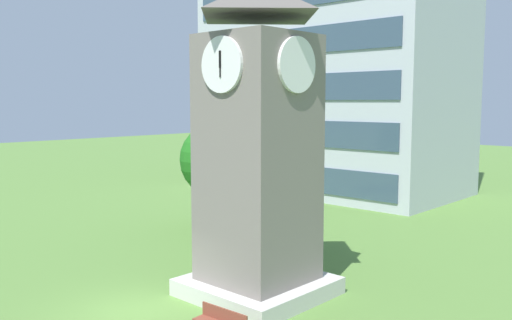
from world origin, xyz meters
TOP-DOWN VIEW (x-y plane):
  - ground_plane at (0.00, 0.00)m, footprint 160.00×160.00m
  - office_building at (-10.03, 25.73)m, footprint 19.39×11.02m
  - clock_tower at (2.06, 4.08)m, footprint 4.54×4.54m
  - tree_by_building at (-1.92, 7.80)m, footprint 3.10×3.10m
  - tree_near_tower at (-6.35, 9.88)m, footprint 3.98×3.98m

SIDE VIEW (x-z plane):
  - ground_plane at x=0.00m, z-range 0.00..0.00m
  - tree_near_tower at x=-6.35m, z-range 0.93..6.79m
  - tree_by_building at x=-1.92m, z-range 1.20..6.77m
  - clock_tower at x=2.06m, z-range -0.56..10.52m
  - office_building at x=-10.03m, z-range 0.00..22.40m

